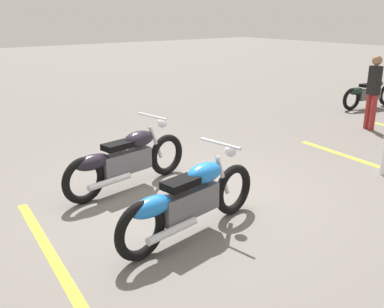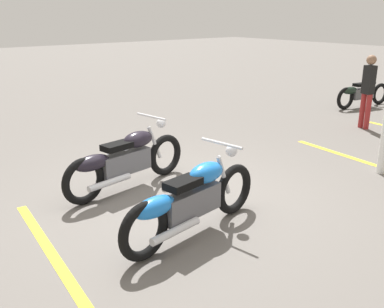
{
  "view_description": "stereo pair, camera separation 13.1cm",
  "coord_description": "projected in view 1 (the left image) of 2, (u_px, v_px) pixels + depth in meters",
  "views": [
    {
      "loc": [
        -3.3,
        -4.59,
        2.54
      ],
      "look_at": [
        0.2,
        0.0,
        0.65
      ],
      "focal_mm": 40.74,
      "sensor_mm": 36.0,
      "label": 1
    },
    {
      "loc": [
        -3.41,
        -4.51,
        2.54
      ],
      "look_at": [
        0.2,
        0.0,
        0.65
      ],
      "focal_mm": 40.74,
      "sensor_mm": 36.0,
      "label": 2
    }
  ],
  "objects": [
    {
      "name": "bystander_near_row",
      "position": [
        373.0,
        89.0,
        9.61
      ],
      "size": [
        0.23,
        0.27,
        1.65
      ],
      "rotation": [
        0.0,
        0.0,
        2.91
      ],
      "color": "maroon",
      "rests_on": "ground"
    },
    {
      "name": "parking_stripe_near",
      "position": [
        53.0,
        258.0,
        4.71
      ],
      "size": [
        0.44,
        3.2,
        0.01
      ],
      "primitive_type": "cube",
      "rotation": [
        0.0,
        0.0,
        1.47
      ],
      "color": "yellow",
      "rests_on": "ground"
    },
    {
      "name": "parking_stripe_mid",
      "position": [
        370.0,
        164.0,
        7.62
      ],
      "size": [
        0.44,
        3.2,
        0.01
      ],
      "primitive_type": "cube",
      "rotation": [
        0.0,
        0.0,
        1.47
      ],
      "color": "yellow",
      "rests_on": "ground"
    },
    {
      "name": "motorcycle_dark_foreground",
      "position": [
        125.0,
        159.0,
        6.43
      ],
      "size": [
        2.22,
        0.69,
        1.04
      ],
      "rotation": [
        0.0,
        0.0,
        0.16
      ],
      "color": "black",
      "rests_on": "ground"
    },
    {
      "name": "motorcycle_bright_foreground",
      "position": [
        188.0,
        200.0,
        5.06
      ],
      "size": [
        2.22,
        0.69,
        1.04
      ],
      "rotation": [
        0.0,
        0.0,
        0.15
      ],
      "color": "black",
      "rests_on": "ground"
    },
    {
      "name": "ground_plane",
      "position": [
        181.0,
        200.0,
        6.16
      ],
      "size": [
        60.0,
        60.0,
        0.0
      ],
      "primitive_type": "plane",
      "color": "#66605B"
    },
    {
      "name": "motorcycle_row_right",
      "position": [
        369.0,
        93.0,
        11.97
      ],
      "size": [
        2.01,
        0.44,
        0.76
      ],
      "rotation": [
        0.0,
        0.0,
        -0.16
      ],
      "color": "black",
      "rests_on": "ground"
    }
  ]
}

